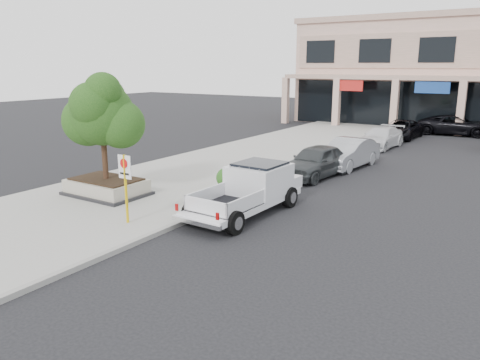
{
  "coord_description": "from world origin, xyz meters",
  "views": [
    {
      "loc": [
        8.28,
        -12.18,
        5.25
      ],
      "look_at": [
        -0.55,
        1.5,
        1.26
      ],
      "focal_mm": 35.0,
      "sensor_mm": 36.0,
      "label": 1
    }
  ],
  "objects_px": {
    "curb_car_a": "(316,161)",
    "curb_car_d": "(401,129)",
    "curb_car_b": "(348,153)",
    "planter": "(107,187)",
    "planter_tree": "(107,114)",
    "pickup_truck": "(244,191)",
    "lot_car_d": "(456,125)",
    "curb_car_c": "(381,138)",
    "no_parking_sign": "(125,179)"
  },
  "relations": [
    {
      "from": "pickup_truck",
      "to": "curb_car_b",
      "type": "relative_size",
      "value": 1.2
    },
    {
      "from": "curb_car_c",
      "to": "pickup_truck",
      "type": "bearing_deg",
      "value": -85.52
    },
    {
      "from": "curb_car_a",
      "to": "curb_car_b",
      "type": "xyz_separation_m",
      "value": [
        0.53,
        2.94,
        -0.01
      ]
    },
    {
      "from": "curb_car_a",
      "to": "lot_car_d",
      "type": "bearing_deg",
      "value": 86.87
    },
    {
      "from": "no_parking_sign",
      "to": "curb_car_b",
      "type": "distance_m",
      "value": 13.33
    },
    {
      "from": "planter_tree",
      "to": "pickup_truck",
      "type": "relative_size",
      "value": 0.71
    },
    {
      "from": "pickup_truck",
      "to": "curb_car_d",
      "type": "height_order",
      "value": "pickup_truck"
    },
    {
      "from": "curb_car_b",
      "to": "planter",
      "type": "bearing_deg",
      "value": -113.36
    },
    {
      "from": "no_parking_sign",
      "to": "curb_car_c",
      "type": "bearing_deg",
      "value": 82.92
    },
    {
      "from": "curb_car_d",
      "to": "curb_car_c",
      "type": "bearing_deg",
      "value": -88.66
    },
    {
      "from": "pickup_truck",
      "to": "planter",
      "type": "bearing_deg",
      "value": -166.76
    },
    {
      "from": "pickup_truck",
      "to": "curb_car_b",
      "type": "height_order",
      "value": "pickup_truck"
    },
    {
      "from": "lot_car_d",
      "to": "curb_car_d",
      "type": "bearing_deg",
      "value": 138.32
    },
    {
      "from": "planter_tree",
      "to": "lot_car_d",
      "type": "relative_size",
      "value": 0.73
    },
    {
      "from": "planter",
      "to": "curb_car_c",
      "type": "distance_m",
      "value": 18.9
    },
    {
      "from": "curb_car_a",
      "to": "curb_car_d",
      "type": "distance_m",
      "value": 14.9
    },
    {
      "from": "curb_car_c",
      "to": "curb_car_a",
      "type": "bearing_deg",
      "value": -86.79
    },
    {
      "from": "planter",
      "to": "curb_car_a",
      "type": "relative_size",
      "value": 0.7
    },
    {
      "from": "planter_tree",
      "to": "planter",
      "type": "bearing_deg",
      "value": -131.03
    },
    {
      "from": "curb_car_b",
      "to": "curb_car_d",
      "type": "relative_size",
      "value": 0.95
    },
    {
      "from": "pickup_truck",
      "to": "curb_car_c",
      "type": "relative_size",
      "value": 1.2
    },
    {
      "from": "curb_car_b",
      "to": "lot_car_d",
      "type": "height_order",
      "value": "same"
    },
    {
      "from": "no_parking_sign",
      "to": "curb_car_b",
      "type": "height_order",
      "value": "no_parking_sign"
    },
    {
      "from": "curb_car_b",
      "to": "planter_tree",
      "type": "bearing_deg",
      "value": -113.17
    },
    {
      "from": "planter",
      "to": "curb_car_a",
      "type": "distance_m",
      "value": 9.78
    },
    {
      "from": "planter_tree",
      "to": "lot_car_d",
      "type": "bearing_deg",
      "value": 71.82
    },
    {
      "from": "pickup_truck",
      "to": "curb_car_a",
      "type": "height_order",
      "value": "pickup_truck"
    },
    {
      "from": "no_parking_sign",
      "to": "curb_car_a",
      "type": "bearing_deg",
      "value": 77.04
    },
    {
      "from": "curb_car_b",
      "to": "curb_car_d",
      "type": "xyz_separation_m",
      "value": [
        -0.31,
        11.97,
        -0.09
      ]
    },
    {
      "from": "planter",
      "to": "planter_tree",
      "type": "distance_m",
      "value": 2.95
    },
    {
      "from": "planter_tree",
      "to": "curb_car_d",
      "type": "height_order",
      "value": "planter_tree"
    },
    {
      "from": "no_parking_sign",
      "to": "pickup_truck",
      "type": "height_order",
      "value": "no_parking_sign"
    },
    {
      "from": "planter",
      "to": "lot_car_d",
      "type": "bearing_deg",
      "value": 71.66
    },
    {
      "from": "planter_tree",
      "to": "curb_car_b",
      "type": "distance_m",
      "value": 12.63
    },
    {
      "from": "planter_tree",
      "to": "curb_car_b",
      "type": "bearing_deg",
      "value": 60.94
    },
    {
      "from": "no_parking_sign",
      "to": "curb_car_a",
      "type": "relative_size",
      "value": 0.5
    },
    {
      "from": "planter",
      "to": "curb_car_b",
      "type": "xyz_separation_m",
      "value": [
        6.13,
        10.95,
        0.29
      ]
    },
    {
      "from": "planter_tree",
      "to": "curb_car_b",
      "type": "xyz_separation_m",
      "value": [
        6.0,
        10.8,
        -2.65
      ]
    },
    {
      "from": "curb_car_b",
      "to": "curb_car_c",
      "type": "relative_size",
      "value": 1.0
    },
    {
      "from": "no_parking_sign",
      "to": "curb_car_d",
      "type": "bearing_deg",
      "value": 84.18
    },
    {
      "from": "curb_car_b",
      "to": "curb_car_d",
      "type": "height_order",
      "value": "curb_car_b"
    },
    {
      "from": "curb_car_d",
      "to": "lot_car_d",
      "type": "distance_m",
      "value": 5.11
    },
    {
      "from": "curb_car_a",
      "to": "curb_car_d",
      "type": "relative_size",
      "value": 0.93
    },
    {
      "from": "curb_car_a",
      "to": "planter_tree",
      "type": "bearing_deg",
      "value": -117.94
    },
    {
      "from": "curb_car_b",
      "to": "curb_car_d",
      "type": "bearing_deg",
      "value": 97.35
    },
    {
      "from": "planter_tree",
      "to": "curb_car_c",
      "type": "distance_m",
      "value": 18.91
    },
    {
      "from": "curb_car_a",
      "to": "lot_car_d",
      "type": "distance_m",
      "value": 19.25
    },
    {
      "from": "curb_car_c",
      "to": "curb_car_d",
      "type": "distance_m",
      "value": 4.93
    },
    {
      "from": "pickup_truck",
      "to": "lot_car_d",
      "type": "xyz_separation_m",
      "value": [
        3.09,
        25.79,
        -0.12
      ]
    },
    {
      "from": "planter",
      "to": "pickup_truck",
      "type": "bearing_deg",
      "value": 11.43
    }
  ]
}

